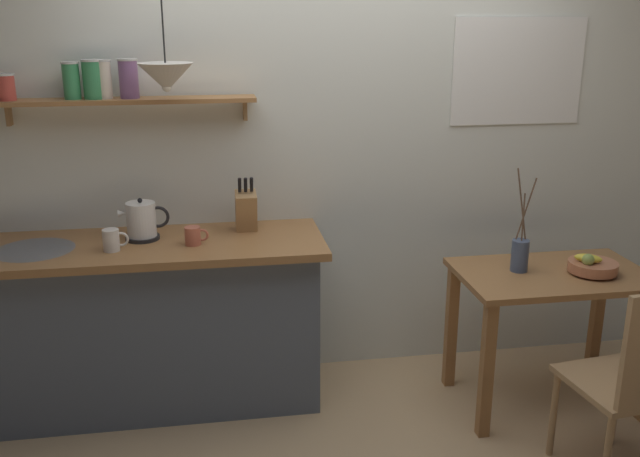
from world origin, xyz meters
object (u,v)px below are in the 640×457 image
Objects in this scene: dining_chair_near at (634,377)px; fruit_bowl at (592,266)px; knife_block at (246,210)px; coffee_mug_by_sink at (112,240)px; twig_vase at (520,253)px; electric_kettle at (142,221)px; dining_table at (551,296)px; pendant_lamp at (166,77)px; coffee_mug_spare at (193,236)px.

fruit_bowl is at bearing 77.16° from dining_chair_near.
knife_block is 0.70m from coffee_mug_by_sink.
fruit_bowl is at bearing -16.08° from twig_vase.
electric_kettle is at bearing 152.49° from dining_chair_near.
dining_table is 2.21m from pendant_lamp.
dining_chair_near is 2.43m from coffee_mug_by_sink.
dining_table is 1.71× the size of pendant_lamp.
dining_chair_near is at bearing -102.84° from fruit_bowl.
fruit_bowl reaches higher than dining_table.
knife_block is 0.80m from pendant_lamp.
coffee_mug_by_sink is 0.82m from pendant_lamp.
coffee_mug_by_sink reaches higher than coffee_mug_spare.
dining_chair_near is 1.99m from knife_block.
knife_block reaches higher than fruit_bowl.
dining_chair_near is 3.30× the size of knife_block.
dining_table is 0.29m from twig_vase.
knife_block reaches higher than electric_kettle.
dining_chair_near is 2.10m from coffee_mug_spare.
twig_vase is at bearing 163.92° from fruit_bowl.
dining_chair_near is 0.72m from fruit_bowl.
dining_table is at bearing -10.28° from electric_kettle.
twig_vase is 4.34× the size of coffee_mug_by_sink.
dining_table is 0.71m from dining_chair_near.
pendant_lamp is at bearing 171.41° from twig_vase.
coffee_mug_spare is 0.77m from pendant_lamp.
coffee_mug_by_sink is (-2.01, 0.17, 0.12)m from twig_vase.
coffee_mug_by_sink is at bearing 175.30° from twig_vase.
coffee_mug_by_sink reaches higher than dining_table.
twig_vase is 1.64m from coffee_mug_spare.
pendant_lamp is at bearing 152.07° from dining_chair_near.
knife_block is (0.53, 0.06, 0.02)m from electric_kettle.
twig_vase reaches higher than fruit_bowl.
twig_vase is at bearing -6.89° from coffee_mug_spare.
dining_chair_near is 2.47m from pendant_lamp.
pendant_lamp is (-1.88, 0.30, 1.11)m from dining_table.
fruit_bowl is 0.97× the size of electric_kettle.
electric_kettle is at bearing 169.15° from fruit_bowl.
coffee_mug_by_sink is 0.22× the size of pendant_lamp.
coffee_mug_spare is (-0.27, -0.19, -0.07)m from knife_block.
pendant_lamp is at bearing 144.44° from coffee_mug_spare.
electric_kettle is 0.29m from coffee_mug_spare.
coffee_mug_by_sink is (-2.18, 0.21, 0.35)m from dining_table.
knife_block is at bearing 164.03° from dining_table.
dining_chair_near is (0.03, -0.71, -0.08)m from dining_table.
dining_table is 1.85m from coffee_mug_spare.
coffee_mug_spare is (-1.63, 0.20, 0.12)m from twig_vase.
fruit_bowl is 0.84× the size of knife_block.
knife_block is 2.37× the size of coffee_mug_by_sink.
twig_vase is at bearing 165.29° from dining_table.
dining_chair_near is 3.95× the size of fruit_bowl.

